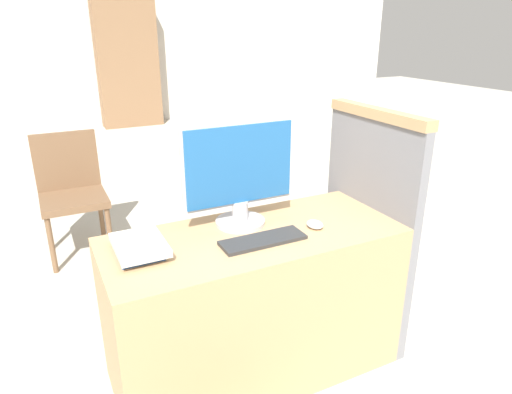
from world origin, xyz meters
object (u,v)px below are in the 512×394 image
object	(u,v)px
book_stack	(139,247)
keyboard	(263,240)
mouse	(315,224)
far_chair	(71,188)
monitor	(239,174)

from	to	relation	value
book_stack	keyboard	bearing A→B (deg)	-14.05
keyboard	mouse	xyz separation A→B (m)	(0.27, 0.02, 0.01)
keyboard	far_chair	xyz separation A→B (m)	(-0.62, 1.78, -0.24)
monitor	mouse	bearing A→B (deg)	-33.79
keyboard	far_chair	size ratio (longest dim) A/B	0.42
book_stack	far_chair	xyz separation A→B (m)	(-0.13, 1.66, -0.26)
monitor	mouse	xyz separation A→B (m)	(0.29, -0.19, -0.23)
mouse	book_stack	distance (m)	0.78
monitor	keyboard	distance (m)	0.32
monitor	far_chair	bearing A→B (deg)	111.34
keyboard	mouse	bearing A→B (deg)	4.66
book_stack	monitor	bearing A→B (deg)	10.45
far_chair	mouse	bearing A→B (deg)	-78.59
keyboard	book_stack	bearing A→B (deg)	165.95
keyboard	book_stack	world-z (taller)	book_stack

